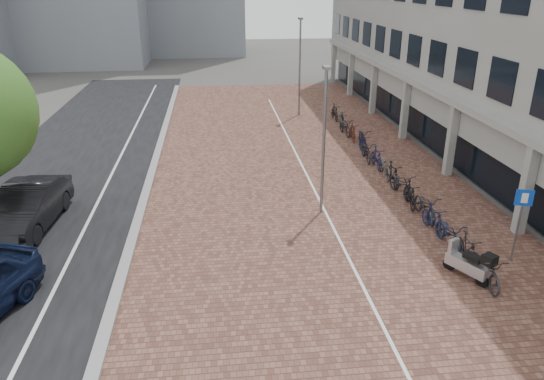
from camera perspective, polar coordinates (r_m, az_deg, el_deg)
The scene contains 12 objects.
ground at distance 14.37m, azimuth 2.84°, elevation -14.06°, with size 140.00×140.00×0.00m, color #474442.
plaza_brick at distance 25.20m, azimuth 2.95°, elevation 2.71°, with size 14.50×42.00×0.04m, color brown.
street_asphalt at distance 25.84m, azimuth -21.89°, elevation 1.55°, with size 8.00×50.00×0.03m, color black.
curb at distance 25.05m, azimuth -13.30°, elevation 2.13°, with size 0.35×42.00×0.14m, color gray.
lane_line at distance 25.37m, azimuth -17.55°, elevation 1.81°, with size 0.12×44.00×0.00m, color white.
parking_line at distance 25.22m, azimuth 3.40°, elevation 2.78°, with size 0.10×30.00×0.00m, color white.
car_dark at distance 20.73m, azimuth -25.81°, elevation -1.75°, with size 1.74×4.98×1.64m, color black.
scooter_front at distance 16.76m, azimuth 21.16°, elevation -7.59°, with size 0.52×1.67×1.15m, color #AFAFB4, non-canonical shape.
parking_sign at distance 17.82m, azimuth 26.18°, elevation -2.43°, with size 0.52×0.20×2.57m.
lamp_near at distance 19.24m, azimuth 5.82°, elevation 5.14°, with size 0.12×0.12×5.68m, color slate.
lamp_far at distance 34.40m, azimuth 3.12°, elevation 13.49°, with size 0.12×0.12×6.28m, color slate.
bike_row at distance 24.71m, azimuth 12.27°, elevation 3.05°, with size 1.33×21.44×1.05m.
Camera 1 is at (-2.01, -11.35, 8.58)m, focal length 33.47 mm.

